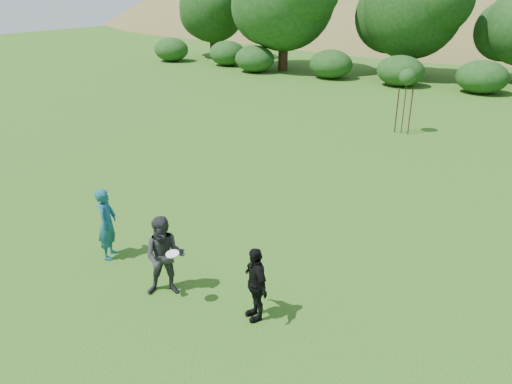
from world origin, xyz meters
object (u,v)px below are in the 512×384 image
(player_grey, at_px, (165,257))
(sapling, at_px, (407,79))
(player_black, at_px, (256,284))
(player_teal, at_px, (107,223))

(player_grey, distance_m, sapling, 15.22)
(player_grey, bearing_deg, player_black, -26.34)
(player_black, relative_size, sapling, 0.55)
(player_black, distance_m, sapling, 15.01)
(player_teal, bearing_deg, player_black, -121.35)
(player_grey, distance_m, player_black, 2.10)
(player_grey, height_order, player_black, player_grey)
(player_teal, height_order, player_black, player_teal)
(player_teal, distance_m, player_grey, 2.28)
(player_teal, relative_size, player_black, 1.14)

